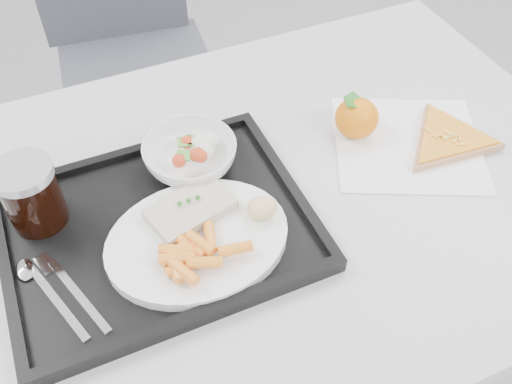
{
  "coord_description": "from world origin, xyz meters",
  "views": [
    {
      "loc": [
        -0.24,
        -0.26,
        1.43
      ],
      "look_at": [
        0.0,
        0.29,
        0.77
      ],
      "focal_mm": 40.0,
      "sensor_mm": 36.0,
      "label": 1
    }
  ],
  "objects_px": {
    "dinner_plate": "(198,240)",
    "pizza_slice": "(448,139)",
    "chair": "(126,32)",
    "table": "(250,221)",
    "tray": "(158,229)",
    "tangerine": "(357,118)",
    "salad_bowl": "(190,155)",
    "cola_glass": "(31,194)"
  },
  "relations": [
    {
      "from": "chair",
      "to": "salad_bowl",
      "type": "bearing_deg",
      "value": -94.68
    },
    {
      "from": "table",
      "to": "salad_bowl",
      "type": "xyz_separation_m",
      "value": [
        -0.07,
        0.09,
        0.11
      ]
    },
    {
      "from": "pizza_slice",
      "to": "salad_bowl",
      "type": "bearing_deg",
      "value": 165.11
    },
    {
      "from": "salad_bowl",
      "to": "cola_glass",
      "type": "height_order",
      "value": "cola_glass"
    },
    {
      "from": "cola_glass",
      "to": "tray",
      "type": "bearing_deg",
      "value": -29.07
    },
    {
      "from": "tray",
      "to": "tangerine",
      "type": "height_order",
      "value": "tangerine"
    },
    {
      "from": "chair",
      "to": "cola_glass",
      "type": "relative_size",
      "value": 8.61
    },
    {
      "from": "chair",
      "to": "pizza_slice",
      "type": "height_order",
      "value": "chair"
    },
    {
      "from": "dinner_plate",
      "to": "pizza_slice",
      "type": "xyz_separation_m",
      "value": [
        0.48,
        0.04,
        -0.01
      ]
    },
    {
      "from": "pizza_slice",
      "to": "chair",
      "type": "bearing_deg",
      "value": 111.92
    },
    {
      "from": "tray",
      "to": "cola_glass",
      "type": "xyz_separation_m",
      "value": [
        -0.16,
        0.09,
        0.06
      ]
    },
    {
      "from": "table",
      "to": "chair",
      "type": "bearing_deg",
      "value": 90.17
    },
    {
      "from": "table",
      "to": "chair",
      "type": "height_order",
      "value": "chair"
    },
    {
      "from": "tray",
      "to": "cola_glass",
      "type": "height_order",
      "value": "cola_glass"
    },
    {
      "from": "chair",
      "to": "dinner_plate",
      "type": "relative_size",
      "value": 3.44
    },
    {
      "from": "dinner_plate",
      "to": "salad_bowl",
      "type": "distance_m",
      "value": 0.16
    },
    {
      "from": "tray",
      "to": "table",
      "type": "bearing_deg",
      "value": 5.18
    },
    {
      "from": "chair",
      "to": "dinner_plate",
      "type": "height_order",
      "value": "chair"
    },
    {
      "from": "tangerine",
      "to": "pizza_slice",
      "type": "xyz_separation_m",
      "value": [
        0.13,
        -0.09,
        -0.02
      ]
    },
    {
      "from": "chair",
      "to": "tangerine",
      "type": "relative_size",
      "value": 11.02
    },
    {
      "from": "tray",
      "to": "pizza_slice",
      "type": "height_order",
      "value": "tray"
    },
    {
      "from": "salad_bowl",
      "to": "tangerine",
      "type": "bearing_deg",
      "value": -4.92
    },
    {
      "from": "tray",
      "to": "cola_glass",
      "type": "relative_size",
      "value": 4.17
    },
    {
      "from": "chair",
      "to": "pizza_slice",
      "type": "relative_size",
      "value": 3.35
    },
    {
      "from": "tray",
      "to": "tangerine",
      "type": "bearing_deg",
      "value": 11.11
    },
    {
      "from": "chair",
      "to": "salad_bowl",
      "type": "xyz_separation_m",
      "value": [
        -0.07,
        -0.8,
        0.25
      ]
    },
    {
      "from": "table",
      "to": "pizza_slice",
      "type": "distance_m",
      "value": 0.37
    },
    {
      "from": "tray",
      "to": "salad_bowl",
      "type": "distance_m",
      "value": 0.14
    },
    {
      "from": "tray",
      "to": "dinner_plate",
      "type": "distance_m",
      "value": 0.07
    },
    {
      "from": "table",
      "to": "pizza_slice",
      "type": "xyz_separation_m",
      "value": [
        0.36,
        -0.03,
        0.08
      ]
    },
    {
      "from": "dinner_plate",
      "to": "pizza_slice",
      "type": "height_order",
      "value": "dinner_plate"
    },
    {
      "from": "dinner_plate",
      "to": "tangerine",
      "type": "relative_size",
      "value": 3.2
    },
    {
      "from": "tangerine",
      "to": "chair",
      "type": "bearing_deg",
      "value": 105.76
    },
    {
      "from": "tray",
      "to": "dinner_plate",
      "type": "height_order",
      "value": "dinner_plate"
    },
    {
      "from": "salad_bowl",
      "to": "cola_glass",
      "type": "distance_m",
      "value": 0.25
    },
    {
      "from": "tray",
      "to": "pizza_slice",
      "type": "distance_m",
      "value": 0.52
    },
    {
      "from": "tray",
      "to": "tangerine",
      "type": "distance_m",
      "value": 0.4
    },
    {
      "from": "salad_bowl",
      "to": "cola_glass",
      "type": "relative_size",
      "value": 1.41
    },
    {
      "from": "table",
      "to": "chair",
      "type": "xyz_separation_m",
      "value": [
        -0.0,
        0.88,
        -0.15
      ]
    },
    {
      "from": "chair",
      "to": "pizza_slice",
      "type": "bearing_deg",
      "value": -68.08
    },
    {
      "from": "tray",
      "to": "tangerine",
      "type": "xyz_separation_m",
      "value": [
        0.39,
        0.08,
        0.03
      ]
    },
    {
      "from": "cola_glass",
      "to": "tangerine",
      "type": "distance_m",
      "value": 0.54
    }
  ]
}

